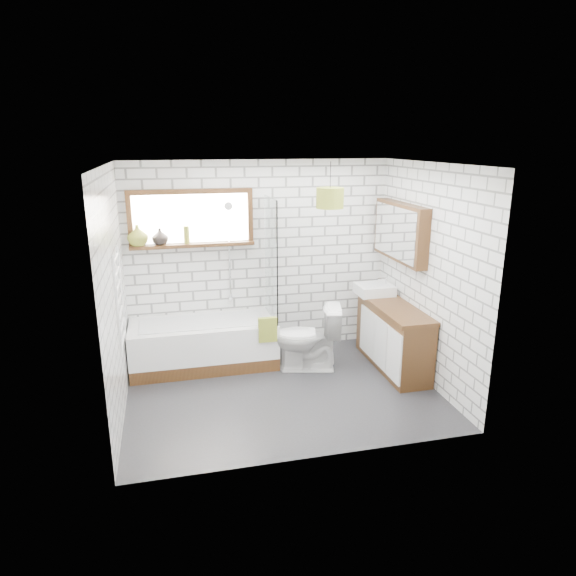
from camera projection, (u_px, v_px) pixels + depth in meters
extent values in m
cube|color=black|center=(282.00, 391.00, 5.80)|extent=(3.40, 2.60, 0.01)
cube|color=white|center=(282.00, 163.00, 5.10)|extent=(3.40, 2.60, 0.01)
cube|color=white|center=(260.00, 258.00, 6.67)|extent=(3.40, 0.01, 2.50)
cube|color=white|center=(317.00, 326.00, 4.23)|extent=(3.40, 0.01, 2.50)
cube|color=white|center=(114.00, 295.00, 5.07)|extent=(0.01, 2.60, 2.50)
cube|color=white|center=(428.00, 275.00, 5.83)|extent=(0.01, 2.60, 2.50)
cube|color=#37200F|center=(192.00, 219.00, 6.28)|extent=(1.52, 0.16, 0.68)
cube|color=white|center=(119.00, 300.00, 5.09)|extent=(0.06, 0.52, 1.00)
cube|color=#37200F|center=(400.00, 232.00, 6.26)|extent=(0.16, 1.20, 0.70)
cylinder|color=silver|center=(229.00, 253.00, 6.51)|extent=(0.02, 0.02, 1.30)
cube|color=white|center=(204.00, 344.00, 6.39)|extent=(1.77, 0.78, 0.57)
cube|color=white|center=(271.00, 259.00, 6.29)|extent=(0.02, 0.72, 1.50)
cube|color=olive|center=(268.00, 330.00, 6.11)|extent=(0.22, 0.06, 0.30)
cube|color=tan|center=(268.00, 330.00, 6.11)|extent=(0.18, 0.05, 0.23)
cube|color=#37200F|center=(393.00, 336.00, 6.32)|extent=(0.45, 1.40, 0.80)
cube|color=white|center=(374.00, 289.00, 6.64)|extent=(0.45, 0.40, 0.13)
cylinder|color=silver|center=(386.00, 284.00, 6.66)|extent=(0.04, 0.04, 0.17)
imported|color=white|center=(307.00, 338.00, 6.25)|extent=(0.64, 0.89, 0.82)
imported|color=olive|center=(138.00, 237.00, 6.16)|extent=(0.27, 0.27, 0.26)
imported|color=black|center=(160.00, 238.00, 6.23)|extent=(0.25, 0.25, 0.20)
cylinder|color=olive|center=(187.00, 237.00, 6.30)|extent=(0.08, 0.08, 0.21)
cylinder|color=olive|center=(330.00, 198.00, 5.78)|extent=(0.31, 0.31, 0.23)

